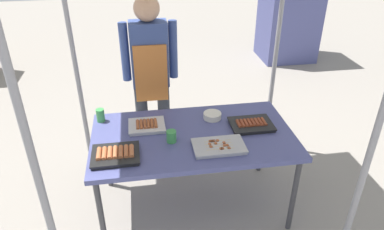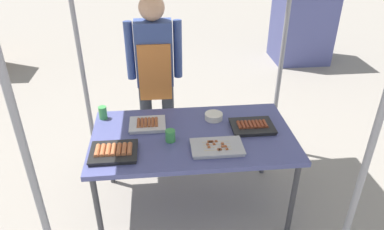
{
  "view_description": "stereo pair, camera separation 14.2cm",
  "coord_description": "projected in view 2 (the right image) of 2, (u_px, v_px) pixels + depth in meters",
  "views": [
    {
      "loc": [
        -0.38,
        -2.37,
        2.3
      ],
      "look_at": [
        0.0,
        0.05,
        0.9
      ],
      "focal_mm": 33.58,
      "sensor_mm": 36.0,
      "label": 1
    },
    {
      "loc": [
        -0.24,
        -2.39,
        2.3
      ],
      "look_at": [
        0.0,
        0.05,
        0.9
      ],
      "focal_mm": 33.58,
      "sensor_mm": 36.0,
      "label": 2
    }
  ],
  "objects": [
    {
      "name": "tray_pork_links",
      "position": [
        252.0,
        126.0,
        2.93
      ],
      "size": [
        0.35,
        0.27,
        0.05
      ],
      "color": "black",
      "rests_on": "stall_table"
    },
    {
      "name": "ground_plane",
      "position": [
        193.0,
        204.0,
        3.23
      ],
      "size": [
        18.0,
        18.0,
        0.0
      ],
      "primitive_type": "plane",
      "color": "gray"
    },
    {
      "name": "condiment_bowl",
      "position": [
        214.0,
        116.0,
        3.05
      ],
      "size": [
        0.15,
        0.15,
        0.05
      ],
      "primitive_type": "cylinder",
      "color": "silver",
      "rests_on": "stall_table"
    },
    {
      "name": "vendor_woman",
      "position": [
        155.0,
        68.0,
        3.38
      ],
      "size": [
        0.52,
        0.24,
        1.68
      ],
      "rotation": [
        0.0,
        0.0,
        3.14
      ],
      "color": "#333842",
      "rests_on": "ground"
    },
    {
      "name": "drink_cup_by_wok",
      "position": [
        170.0,
        136.0,
        2.75
      ],
      "size": [
        0.08,
        0.08,
        0.09
      ],
      "primitive_type": "cylinder",
      "color": "#3F994C",
      "rests_on": "stall_table"
    },
    {
      "name": "neighbor_stall_left",
      "position": [
        306.0,
        2.0,
        5.87
      ],
      "size": [
        0.88,
        0.81,
        1.97
      ],
      "color": "#4C518C",
      "rests_on": "ground"
    },
    {
      "name": "tray_meat_skewers",
      "position": [
        217.0,
        147.0,
        2.67
      ],
      "size": [
        0.39,
        0.24,
        0.04
      ],
      "color": "#ADADB2",
      "rests_on": "stall_table"
    },
    {
      "name": "drink_cup_near_edge",
      "position": [
        103.0,
        113.0,
        3.04
      ],
      "size": [
        0.07,
        0.07,
        0.11
      ],
      "primitive_type": "cylinder",
      "color": "#3F994C",
      "rests_on": "stall_table"
    },
    {
      "name": "tray_grilled_sausages",
      "position": [
        147.0,
        124.0,
        2.95
      ],
      "size": [
        0.3,
        0.24,
        0.05
      ],
      "color": "silver",
      "rests_on": "stall_table"
    },
    {
      "name": "tray_spring_rolls",
      "position": [
        114.0,
        152.0,
        2.61
      ],
      "size": [
        0.34,
        0.28,
        0.06
      ],
      "color": "black",
      "rests_on": "stall_table"
    },
    {
      "name": "stall_table",
      "position": [
        193.0,
        140.0,
        2.88
      ],
      "size": [
        1.6,
        0.9,
        0.75
      ],
      "color": "#4C518C",
      "rests_on": "ground"
    }
  ]
}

